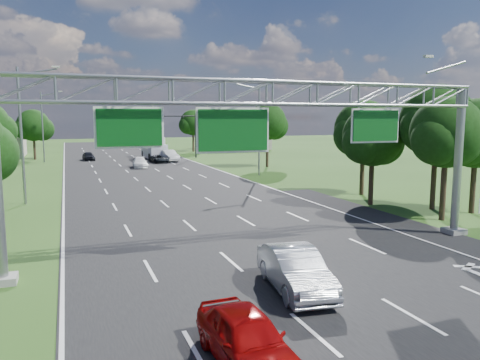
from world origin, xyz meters
name	(u,v)px	position (x,y,z in m)	size (l,w,h in m)	color
ground	(178,195)	(0.00, 30.00, 0.00)	(220.00, 220.00, 0.00)	#274A16
road	(178,195)	(0.00, 30.00, 0.00)	(18.00, 180.00, 0.02)	black
road_flare	(410,228)	(10.20, 14.00, 0.00)	(3.00, 30.00, 0.02)	black
sign_gantry	(271,107)	(0.33, 12.00, 6.89)	(23.50, 1.00, 9.56)	gray
traffic_signal	(174,125)	(7.48, 65.00, 5.17)	(12.21, 0.24, 7.00)	black
streetlight_l_near	(24,129)	(-11.30, 30.00, 5.58)	(2.97, 0.22, 10.16)	gray
streetlight_l_far	(44,123)	(-11.30, 65.00, 5.58)	(2.97, 0.22, 10.16)	gray
streetlight_r_mid	(258,125)	(11.30, 40.00, 5.58)	(2.97, 0.22, 10.16)	gray
tree_cluster_right	(416,133)	(14.80, 19.19, 5.31)	(9.91, 14.60, 8.68)	#2D2116
tree_verge_lc	(34,127)	(-12.92, 70.04, 4.98)	(5.76, 4.80, 7.62)	#2D2116
tree_verge_rd	(268,123)	(16.08, 48.04, 5.63)	(5.76, 4.80, 8.28)	#2D2116
tree_verge_re	(193,124)	(14.08, 78.04, 5.20)	(5.76, 4.80, 7.84)	#2D2116
building_right	(236,139)	(24.00, 82.00, 2.00)	(12.00, 9.00, 4.00)	gray
red_coupe	(247,338)	(-4.30, 3.10, 0.73)	(1.71, 4.26, 1.45)	#9C0707
silver_sedan	(295,270)	(-0.71, 7.38, 0.80)	(1.69, 4.84, 1.60)	#A4A9B0
car_queue_a	(140,163)	(0.33, 52.96, 0.63)	(1.77, 4.35, 1.26)	white
car_queue_b	(159,159)	(3.78, 58.42, 0.56)	(1.84, 4.00, 1.11)	black
car_queue_c	(89,156)	(-5.38, 65.85, 0.64)	(1.51, 3.74, 1.28)	black
car_queue_d	(169,156)	(5.62, 60.16, 0.82)	(1.73, 4.96, 1.63)	silver
box_truck	(154,148)	(4.37, 65.54, 1.63)	(2.74, 8.99, 3.39)	silver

